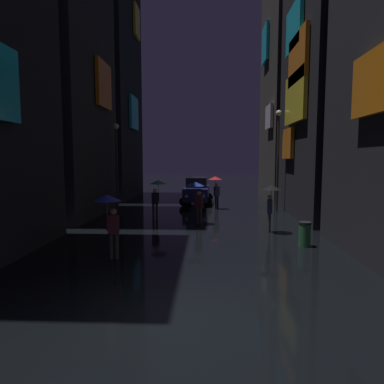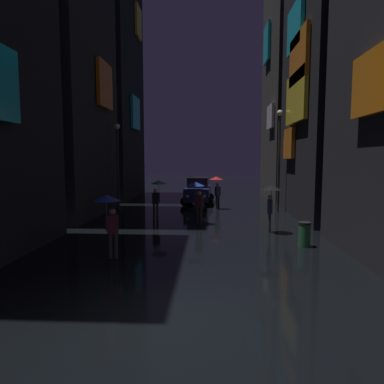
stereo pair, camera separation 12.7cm
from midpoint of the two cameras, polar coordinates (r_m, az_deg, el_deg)
ground_plane at (r=7.37m, az=-2.96°, el=-20.85°), size 120.00×120.00×0.00m
building_left_mid at (r=22.50m, az=-20.81°, el=25.95°), size 4.25×7.66×22.44m
building_left_far at (r=30.61m, az=-13.39°, el=18.63°), size 4.25×8.20×20.48m
building_right_mid at (r=20.88m, az=22.62°, el=15.04°), size 4.25×7.74×13.67m
building_right_far at (r=30.26m, az=16.95°, el=21.13°), size 4.25×7.52×22.95m
pedestrian_far_right_black at (r=15.40m, az=13.26°, el=-0.54°), size 0.90×0.90×2.12m
pedestrian_foreground_left_green at (r=18.35m, az=-5.53°, el=0.56°), size 0.90×0.90×2.12m
pedestrian_midstreet_centre_red at (r=22.17m, az=4.30°, el=1.45°), size 0.90×0.90×2.12m
pedestrian_foreground_right_blue at (r=11.38m, az=-13.46°, el=-2.69°), size 0.90×0.90×2.12m
pedestrian_midstreet_left_blue at (r=16.98m, az=1.02°, el=0.18°), size 0.90×0.90×2.12m
car_distant at (r=24.70m, az=1.16°, el=0.17°), size 2.36×4.20×1.92m
streetlamp_left_far at (r=22.03m, az=-12.12°, el=5.83°), size 0.36×0.36×5.44m
streetlamp_right_far at (r=21.74m, az=14.45°, el=6.87°), size 0.36×0.36×6.20m
trash_bin at (r=13.50m, az=18.48°, el=-6.70°), size 0.46×0.46×0.93m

